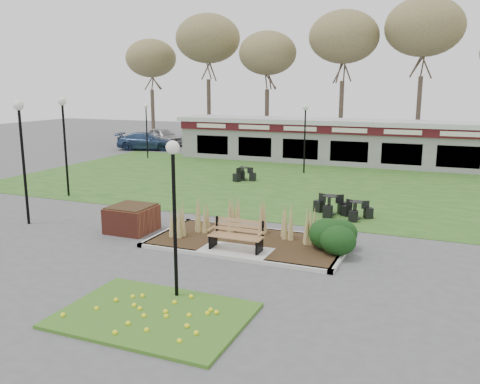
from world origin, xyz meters
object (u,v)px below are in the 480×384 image
at_px(lamp_post_mid_left, 64,125).
at_px(car_black, 247,137).
at_px(bistro_set_c, 356,213).
at_px(brick_planter, 132,218).
at_px(lamp_post_mid_right, 305,124).
at_px(food_pavilion, 353,142).
at_px(lamp_post_near_right, 174,185).
at_px(lamp_post_near_left, 21,135).
at_px(bistro_set_d, 330,208).
at_px(bistro_set_a, 244,176).
at_px(car_blue, 147,141).
at_px(lamp_post_far_left, 146,119).
at_px(park_bench, 237,235).
at_px(car_silver, 163,136).

relative_size(lamp_post_mid_left, car_black, 1.07).
bearing_deg(bistro_set_c, brick_planter, -145.93).
bearing_deg(lamp_post_mid_left, lamp_post_mid_right, 50.53).
bearing_deg(food_pavilion, lamp_post_mid_right, -113.03).
bearing_deg(bistro_set_c, car_black, 121.56).
height_order(lamp_post_near_right, lamp_post_mid_left, lamp_post_mid_left).
xyz_separation_m(lamp_post_near_left, bistro_set_c, (11.31, 5.45, -3.12)).
height_order(lamp_post_near_right, bistro_set_d, lamp_post_near_right).
bearing_deg(food_pavilion, bistro_set_a, -117.94).
xyz_separation_m(bistro_set_a, car_blue, (-12.26, 9.46, 0.44)).
bearing_deg(car_blue, bistro_set_c, -144.19).
xyz_separation_m(lamp_post_mid_left, bistro_set_a, (6.16, 6.81, -3.10)).
xyz_separation_m(brick_planter, lamp_post_mid_right, (2.39, 14.23, 2.46)).
distance_m(food_pavilion, bistro_set_c, 14.47).
bearing_deg(lamp_post_mid_left, lamp_post_far_left, 105.71).
relative_size(park_bench, food_pavilion, 0.07).
bearing_deg(bistro_set_a, car_black, 111.00).
relative_size(lamp_post_mid_right, car_black, 0.93).
height_order(lamp_post_mid_right, car_black, lamp_post_mid_right).
height_order(lamp_post_near_left, lamp_post_near_right, lamp_post_near_left).
bearing_deg(car_blue, lamp_post_near_right, -161.83).
relative_size(lamp_post_mid_right, bistro_set_c, 3.13).
bearing_deg(lamp_post_near_left, bistro_set_d, 29.33).
bearing_deg(food_pavilion, lamp_post_mid_left, -124.95).
height_order(lamp_post_mid_right, bistro_set_d, lamp_post_mid_right).
xyz_separation_m(food_pavilion, lamp_post_near_right, (-0.03, -23.46, 1.36)).
xyz_separation_m(brick_planter, lamp_post_far_left, (-9.60, 16.00, 2.31)).
bearing_deg(food_pavilion, lamp_post_near_right, -90.07).
relative_size(lamp_post_far_left, car_silver, 0.86).
distance_m(brick_planter, lamp_post_mid_left, 7.82).
relative_size(bistro_set_a, car_blue, 0.28).
distance_m(brick_planter, bistro_set_d, 7.88).
bearing_deg(car_silver, lamp_post_near_left, -135.83).
bearing_deg(car_silver, bistro_set_d, -109.67).
xyz_separation_m(lamp_post_near_left, car_blue, (-8.08, 20.74, -2.67)).
distance_m(lamp_post_near_left, lamp_post_mid_left, 4.89).
distance_m(lamp_post_near_left, bistro_set_c, 12.93).
bearing_deg(lamp_post_near_left, food_pavilion, 66.32).
height_order(bistro_set_a, bistro_set_d, bistro_set_d).
xyz_separation_m(lamp_post_near_left, car_black, (-1.71, 26.65, -2.66)).
distance_m(lamp_post_near_left, car_blue, 22.42).
height_order(lamp_post_near_left, car_silver, lamp_post_near_left).
xyz_separation_m(park_bench, car_black, (-10.31, 26.75, 0.12)).
distance_m(bistro_set_c, car_blue, 24.69).
height_order(bistro_set_c, bistro_set_d, bistro_set_d).
bearing_deg(brick_planter, lamp_post_near_right, -45.84).
height_order(food_pavilion, lamp_post_mid_right, lamp_post_mid_right).
relative_size(lamp_post_near_left, lamp_post_mid_right, 1.15).
distance_m(lamp_post_far_left, car_black, 10.86).
bearing_deg(lamp_post_near_left, car_blue, 111.28).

